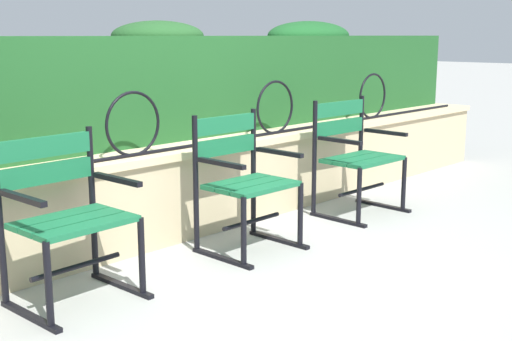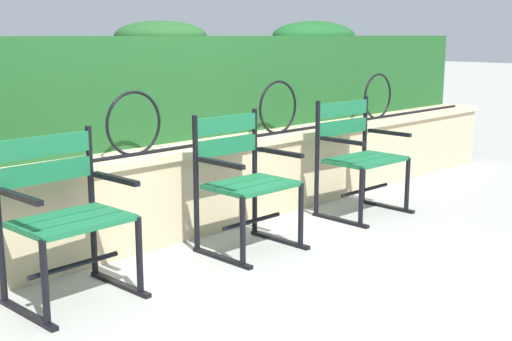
% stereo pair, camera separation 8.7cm
% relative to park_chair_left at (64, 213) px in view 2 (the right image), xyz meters
% --- Properties ---
extents(ground_plane, '(60.00, 60.00, 0.00)m').
position_rel_park_chair_left_xyz_m(ground_plane, '(1.23, -0.28, -0.47)').
color(ground_plane, '#9E9E99').
extents(stone_wall, '(7.91, 0.41, 0.62)m').
position_rel_park_chair_left_xyz_m(stone_wall, '(1.23, 0.48, -0.15)').
color(stone_wall, '#C6B289').
rests_on(stone_wall, ground).
extents(iron_arch_fence, '(7.36, 0.02, 0.42)m').
position_rel_park_chair_left_xyz_m(iron_arch_fence, '(0.84, 0.41, 0.33)').
color(iron_arch_fence, black).
rests_on(iron_arch_fence, stone_wall).
extents(hedge_row, '(7.75, 0.70, 0.89)m').
position_rel_park_chair_left_xyz_m(hedge_row, '(1.27, 1.01, 0.56)').
color(hedge_row, '#1E5123').
rests_on(hedge_row, stone_wall).
extents(park_chair_left, '(0.61, 0.54, 0.89)m').
position_rel_park_chair_left_xyz_m(park_chair_left, '(0.00, 0.00, 0.00)').
color(park_chair_left, '#19663D').
rests_on(park_chair_left, ground).
extents(park_chair_centre, '(0.57, 0.52, 0.89)m').
position_rel_park_chair_left_xyz_m(park_chair_centre, '(1.26, -0.07, -0.00)').
color(park_chair_centre, '#19663D').
rests_on(park_chair_centre, ground).
extents(park_chair_right, '(0.65, 0.54, 0.90)m').
position_rel_park_chair_left_xyz_m(park_chair_right, '(2.51, -0.07, 0.01)').
color(park_chair_right, '#19663D').
rests_on(park_chair_right, ground).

